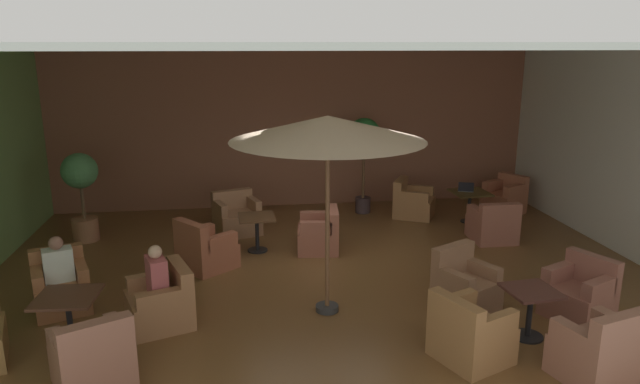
% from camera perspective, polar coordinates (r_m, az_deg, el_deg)
% --- Properties ---
extents(ground_plane, '(10.79, 8.61, 0.02)m').
position_cam_1_polar(ground_plane, '(9.33, 0.39, -8.32)').
color(ground_plane, brown).
extents(wall_back_brick, '(10.79, 0.08, 3.56)m').
position_cam_1_polar(wall_back_brick, '(12.96, -2.47, 6.41)').
color(wall_back_brick, brown).
rests_on(wall_back_brick, ground_plane).
extents(ceiling_slab, '(10.79, 8.61, 0.06)m').
position_cam_1_polar(ceiling_slab, '(8.59, 0.43, 14.40)').
color(ceiling_slab, silver).
rests_on(ceiling_slab, wall_back_brick).
extents(cafe_table_front_left, '(0.76, 0.76, 0.65)m').
position_cam_1_polar(cafe_table_front_left, '(12.25, 14.62, -0.54)').
color(cafe_table_front_left, black).
rests_on(cafe_table_front_left, ground_plane).
extents(armchair_front_left_north, '(1.04, 1.02, 0.80)m').
position_cam_1_polar(armchair_front_left_north, '(12.46, 9.13, -1.07)').
color(armchair_front_left_north, '#9E6A3F').
rests_on(armchair_front_left_north, ground_plane).
extents(armchair_front_left_east, '(0.77, 0.81, 0.80)m').
position_cam_1_polar(armchair_front_left_east, '(11.27, 16.76, -3.18)').
color(armchair_front_left_east, '#A15E4B').
rests_on(armchair_front_left_east, ground_plane).
extents(armchair_front_left_south, '(0.98, 0.97, 0.82)m').
position_cam_1_polar(armchair_front_left_south, '(13.21, 17.83, -0.59)').
color(armchair_front_left_south, '#A15B3F').
rests_on(armchair_front_left_south, ground_plane).
extents(cafe_table_front_right, '(0.66, 0.66, 0.65)m').
position_cam_1_polar(cafe_table_front_right, '(10.27, -6.27, -3.24)').
color(cafe_table_front_right, black).
rests_on(cafe_table_front_right, ground_plane).
extents(armchair_front_right_north, '(0.99, 0.93, 0.81)m').
position_cam_1_polar(armchair_front_right_north, '(11.33, -8.28, -2.54)').
color(armchair_front_right_north, '#966746').
rests_on(armchair_front_right_north, ground_plane).
extents(armchair_front_right_east, '(1.08, 1.08, 0.85)m').
position_cam_1_polar(armchair_front_right_east, '(9.68, -11.33, -5.69)').
color(armchair_front_right_east, '#A0573C').
rests_on(armchair_front_right_east, ground_plane).
extents(armchair_front_right_south, '(0.80, 0.84, 0.77)m').
position_cam_1_polar(armchair_front_right_south, '(10.30, -0.02, -4.23)').
color(armchair_front_right_south, '#9D5944').
rests_on(armchair_front_right_south, ground_plane).
extents(cafe_table_mid_center, '(0.66, 0.66, 0.65)m').
position_cam_1_polar(cafe_table_mid_center, '(7.77, 20.13, -10.31)').
color(cafe_table_mid_center, black).
rests_on(cafe_table_mid_center, ground_plane).
extents(armchair_mid_center_north, '(0.97, 0.97, 0.87)m').
position_cam_1_polar(armchair_mid_center_north, '(8.39, 14.13, -9.06)').
color(armchair_mid_center_north, '#95684A').
rests_on(armchair_mid_center_north, ground_plane).
extents(armchair_mid_center_east, '(0.98, 0.99, 0.83)m').
position_cam_1_polar(armchair_mid_center_east, '(7.12, 14.62, -13.55)').
color(armchair_mid_center_east, '#9B6A3D').
rests_on(armchair_mid_center_east, ground_plane).
extents(armchair_mid_center_south, '(0.95, 0.89, 0.89)m').
position_cam_1_polar(armchair_mid_center_south, '(7.21, 25.87, -14.12)').
color(armchair_mid_center_south, '#905B46').
rests_on(armchair_mid_center_south, ground_plane).
extents(armchair_mid_center_west, '(0.95, 0.98, 0.84)m').
position_cam_1_polar(armchair_mid_center_west, '(8.62, 24.32, -9.27)').
color(armchair_mid_center_west, '#935747').
rests_on(armchair_mid_center_west, ground_plane).
extents(cafe_table_rear_right, '(0.76, 0.76, 0.65)m').
position_cam_1_polar(cafe_table_rear_right, '(7.77, -23.69, -10.38)').
color(cafe_table_rear_right, black).
rests_on(cafe_table_rear_right, ground_plane).
extents(armchair_rear_right_north, '(0.98, 1.00, 0.80)m').
position_cam_1_polar(armchair_rear_right_north, '(7.97, -15.39, -10.58)').
color(armchair_rear_right_north, '#99653F').
rests_on(armchair_rear_right_north, ground_plane).
extents(armchair_rear_right_east, '(0.92, 0.94, 0.83)m').
position_cam_1_polar(armchair_rear_right_east, '(8.87, -24.28, -8.63)').
color(armchair_rear_right_east, '#9F6039').
rests_on(armchair_rear_right_east, ground_plane).
extents(armchair_rear_right_west, '(1.02, 1.03, 0.89)m').
position_cam_1_polar(armchair_rear_right_west, '(6.85, -21.57, -15.29)').
color(armchair_rear_right_west, '#8E5A45').
rests_on(armchair_rear_right_west, ground_plane).
extents(patio_umbrella_tall_red, '(2.55, 2.55, 2.72)m').
position_cam_1_polar(patio_umbrella_tall_red, '(7.42, 0.77, 6.23)').
color(patio_umbrella_tall_red, '#2D2D2D').
rests_on(patio_umbrella_tall_red, ground_plane).
extents(potted_tree_left_corner, '(0.70, 0.70, 2.08)m').
position_cam_1_polar(potted_tree_left_corner, '(12.35, 4.39, 4.98)').
color(potted_tree_left_corner, '#3C2D2E').
rests_on(potted_tree_left_corner, ground_plane).
extents(potted_tree_mid_left, '(0.66, 0.66, 1.67)m').
position_cam_1_polar(potted_tree_mid_left, '(11.49, -22.60, 0.53)').
color(potted_tree_mid_left, '#A06646').
rests_on(potted_tree_mid_left, ground_plane).
extents(patron_blue_shirt, '(0.34, 0.44, 0.68)m').
position_cam_1_polar(patron_blue_shirt, '(7.80, -15.88, -7.80)').
color(patron_blue_shirt, '#AC4E4E').
rests_on(patron_blue_shirt, ground_plane).
extents(patron_by_window, '(0.44, 0.36, 0.64)m').
position_cam_1_polar(patron_by_window, '(8.70, -24.53, -6.32)').
color(patron_by_window, silver).
rests_on(patron_by_window, ground_plane).
extents(iced_drink_cup, '(0.08, 0.08, 0.11)m').
position_cam_1_polar(iced_drink_cup, '(12.21, 14.73, 0.28)').
color(iced_drink_cup, white).
rests_on(iced_drink_cup, cafe_table_front_left).
extents(open_laptop, '(0.37, 0.32, 0.20)m').
position_cam_1_polar(open_laptop, '(12.23, 14.25, 0.31)').
color(open_laptop, '#9EA0A5').
rests_on(open_laptop, cafe_table_front_left).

